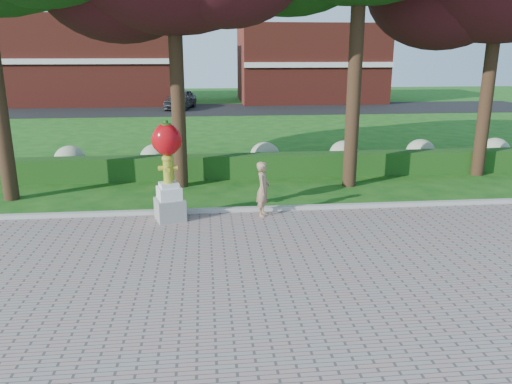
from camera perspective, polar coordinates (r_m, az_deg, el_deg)
ground at (r=10.94m, az=0.80°, el=-7.24°), size 100.00×100.00×0.00m
walkway at (r=7.46m, az=4.57°, el=-19.16°), size 40.00×14.00×0.04m
curb at (r=13.71m, az=-0.65°, el=-2.05°), size 40.00×0.18×0.15m
lawn_hedge at (r=17.48m, az=-1.85°, el=2.99°), size 24.00×0.70×0.80m
hydrangea_row at (r=18.46m, az=-0.31°, el=4.17°), size 20.10×1.10×0.99m
street at (r=38.25m, az=-4.12°, el=9.41°), size 50.00×8.00×0.02m
building_left at (r=44.88m, az=-17.76°, el=14.14°), size 14.00×8.00×7.00m
building_right at (r=44.96m, az=6.11°, el=14.40°), size 12.00×8.00×6.40m
hydrant_sculpture at (r=12.86m, az=-10.02°, el=2.67°), size 0.87×0.87×2.59m
woman at (r=13.16m, az=0.81°, el=0.36°), size 0.48×0.61×1.47m
parked_car at (r=38.79m, az=-8.64°, el=10.45°), size 2.63×4.53×1.45m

